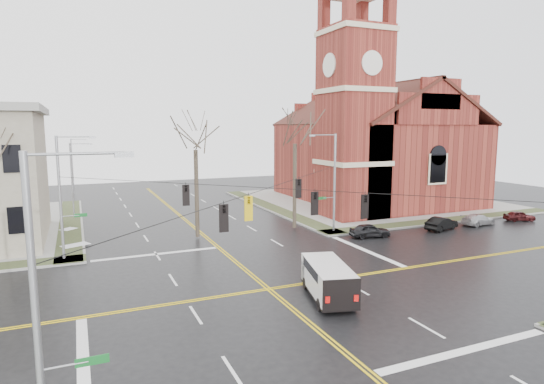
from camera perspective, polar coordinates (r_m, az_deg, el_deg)
name	(u,v)px	position (r m, az deg, el deg)	size (l,w,h in m)	color
ground	(269,289)	(28.16, -0.44, -12.08)	(120.00, 120.00, 0.00)	black
sidewalks	(269,288)	(28.14, -0.44, -11.94)	(80.00, 80.00, 0.17)	gray
road_markings	(269,289)	(28.16, -0.44, -12.07)	(100.00, 100.00, 0.01)	gold
church	(370,137)	(60.37, 12.20, 6.71)	(24.28, 27.48, 27.50)	maroon
signal_pole_ne	(333,180)	(42.13, 7.66, 1.54)	(2.75, 0.22, 9.00)	gray
signal_pole_nw	(63,194)	(36.17, -24.80, -0.22)	(2.75, 0.22, 9.00)	gray
signal_pole_sw	(43,311)	(13.74, -26.80, -13.14)	(2.75, 0.22, 9.00)	gray
span_wires	(268,188)	(26.67, -0.45, 0.52)	(23.02, 23.02, 0.03)	black
traffic_signals	(273,202)	(26.17, 0.12, -1.29)	(8.21, 8.26, 1.30)	black
streetlight_north_a	(73,177)	(52.60, -23.67, 1.70)	(2.30, 0.20, 8.00)	gray
streetlight_north_b	(73,164)	(72.53, -23.66, 3.28)	(2.30, 0.20, 8.00)	gray
cargo_van	(327,277)	(26.76, 6.92, -10.55)	(3.32, 5.60, 2.01)	silver
parked_car_a	(370,230)	(41.52, 12.18, -4.74)	(1.45, 3.61, 1.23)	black
parked_car_b	(441,223)	(46.35, 20.50, -3.72)	(1.33, 3.82, 1.26)	black
parked_car_c	(478,219)	(50.09, 24.47, -3.16)	(1.58, 3.89, 1.13)	#BCBCBF
parked_car_d	(519,216)	(54.23, 28.63, -2.65)	(1.26, 3.12, 1.06)	#431314
tree_nw_far	(2,155)	(38.41, -30.73, 4.05)	(4.00, 4.00, 10.70)	#3B3125
tree_nw_near	(195,144)	(39.72, -9.58, 5.97)	(4.00, 4.00, 11.48)	#3B3125
tree_ne	(295,138)	(42.96, 2.90, 6.78)	(4.00, 4.00, 12.08)	#3B3125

